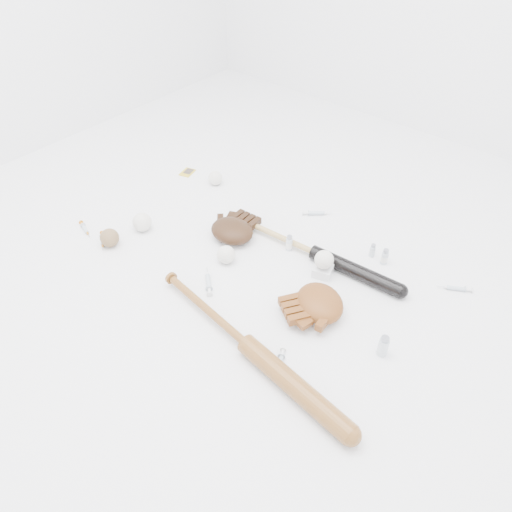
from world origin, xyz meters
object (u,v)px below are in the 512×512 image
Objects in this scene: bat_wood at (247,344)px; pedestal at (323,271)px; glove_dark at (232,230)px; bat_dark at (314,252)px.

bat_wood reaches higher than pedestal.
glove_dark is 0.43m from pedestal.
bat_dark is 3.51× the size of glove_dark.
bat_wood is at bearing -87.83° from pedestal.
glove_dark reaches higher than bat_wood.
glove_dark reaches higher than pedestal.
pedestal is at bearing -39.51° from bat_dark.
glove_dark is at bearing -164.63° from bat_dark.
glove_dark is (-0.45, 0.42, 0.01)m from bat_wood.
glove_dark is at bearing 144.23° from bat_wood.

